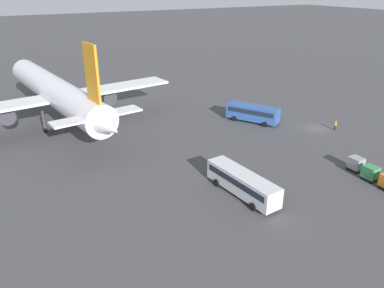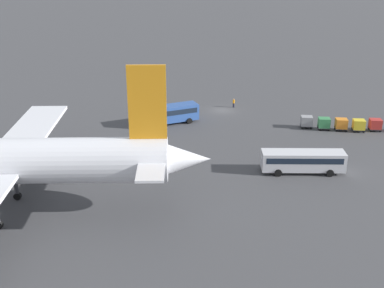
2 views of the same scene
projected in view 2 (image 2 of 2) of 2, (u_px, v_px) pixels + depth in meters
ground_plane at (222, 110)px, 91.73m from camera, size 600.00×600.00×0.00m
shuttle_bus_near at (170, 113)px, 84.15m from camera, size 10.17×7.41×3.22m
shuttle_bus_far at (303, 160)px, 65.67m from camera, size 11.47×3.74×3.03m
worker_person at (234, 103)px, 93.16m from camera, size 0.38×0.38×1.74m
cargo_cart_red at (375, 124)px, 80.95m from camera, size 2.03×1.72×2.06m
cargo_cart_yellow at (359, 125)px, 80.68m from camera, size 2.03×1.72×2.06m
cargo_cart_orange at (341, 124)px, 81.13m from camera, size 2.03×1.72×2.06m
cargo_cart_green at (324, 123)px, 81.52m from camera, size 2.03×1.72×2.06m
cargo_cart_grey at (307, 121)px, 82.34m from camera, size 2.03×1.72×2.06m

